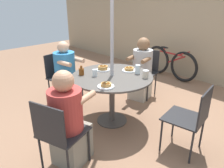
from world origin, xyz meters
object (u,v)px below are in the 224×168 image
Objects in this scene: diner_north at (69,123)px; patio_table at (112,83)px; patio_chair_west at (60,74)px; diner_west at (67,76)px; diner_south at (141,71)px; pancake_plate_c at (129,69)px; drinking_glass_a at (95,73)px; bicycle at (170,63)px; drinking_glass_b at (138,69)px; syrup_bottle at (81,71)px; patio_chair_south at (145,69)px; coffee_cup at (146,74)px; patio_chair_east at (192,116)px; pancake_plate_a at (103,68)px; patio_chair_north at (58,132)px; pancake_plate_b at (106,85)px.

patio_table is at bearing 90.00° from diner_north.
diner_west is (0.17, 0.02, -0.00)m from patio_chair_west.
diner_north is 2.00m from diner_south.
drinking_glass_a is at bearing -109.14° from pancake_plate_c.
patio_chair_west reaches higher than bicycle.
drinking_glass_a is 0.78× the size of drinking_glass_b.
diner_north is 1.31× the size of patio_chair_west.
patio_chair_west is 0.90m from syrup_bottle.
diner_north is 2.17m from patio_chair_south.
pancake_plate_c is at bearing 70.86° from drinking_glass_a.
diner_west is at bearing 47.11° from patio_chair_south.
diner_north is 1.26m from coffee_cup.
patio_table is 1.05× the size of diner_west.
patio_chair_south is at bearing 103.25° from patio_table.
patio_chair_west is at bearing 89.83° from patio_chair_east.
coffee_cup is (0.66, 0.20, 0.03)m from pancake_plate_a.
patio_chair_east is 6.63× the size of drinking_glass_b.
diner_south reaches higher than pancake_plate_a.
drinking_glass_a is (0.85, -0.06, 0.29)m from diner_west.
patio_chair_north is 1.50m from pancake_plate_c.
drinking_glass_b is at bearing 78.51° from patio_chair_north.
pancake_plate_c is at bearing 97.12° from patio_chair_south.
patio_chair_east is at bearing 28.98° from pancake_plate_b.
diner_north is 1.00× the size of diner_south.
syrup_bottle is 1.25× the size of coffee_cup.
diner_west is at bearing 175.65° from drinking_glass_a.
patio_chair_north is 1.51m from patio_chair_east.
drinking_glass_b is (0.43, -0.65, 0.29)m from diner_south.
diner_south is 0.94m from pancake_plate_a.
syrup_bottle reaches higher than patio_table.
diner_west reaches higher than pancake_plate_c.
bicycle is (-0.75, 3.27, -0.16)m from diner_north.
patio_chair_south is at bearing 47.72° from patio_chair_east.
bicycle is at bearing 96.90° from drinking_glass_a.
pancake_plate_a is at bearing 80.81° from syrup_bottle.
bicycle is (-0.84, 2.05, -0.45)m from coffee_cup.
syrup_bottle reaches higher than pancake_plate_c.
drinking_glass_b is (0.47, 0.26, 0.04)m from pancake_plate_a.
patio_table is at bearing 90.00° from diner_south.
patio_chair_west is at bearing -160.70° from drinking_glass_b.
patio_chair_south is 1.20m from bicycle.
pancake_plate_c reaches higher than bicycle.
drinking_glass_b is (0.20, 0.33, 0.18)m from patio_table.
patio_chair_north is 4.09× the size of pancake_plate_a.
drinking_glass_b is (1.36, 0.48, 0.30)m from patio_chair_west.
diner_south is 1.34m from diner_west.
patio_chair_north is 7.89× the size of coffee_cup.
bicycle is at bearing 92.74° from syrup_bottle.
patio_table is at bearing -95.98° from pancake_plate_c.
syrup_bottle is at bearing 99.08° from patio_chair_east.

